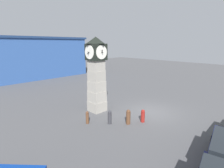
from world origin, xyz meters
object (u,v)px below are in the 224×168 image
object	(u,v)px
bollard_mid_row	(110,117)
bollard_end_row	(143,116)
bollard_near_tower	(87,117)
bollard_far_row	(128,117)
clock_tower	(96,74)

from	to	relation	value
bollard_mid_row	bollard_end_row	xyz separation A→B (m)	(1.86, -1.42, -0.03)
bollard_near_tower	bollard_mid_row	xyz separation A→B (m)	(1.07, -1.10, 0.04)
bollard_far_row	bollard_end_row	world-z (taller)	bollard_far_row
clock_tower	bollard_mid_row	xyz separation A→B (m)	(-0.94, -2.48, -2.60)
bollard_mid_row	bollard_end_row	bearing A→B (deg)	-37.30
clock_tower	bollard_mid_row	distance (m)	3.71
bollard_far_row	clock_tower	bearing A→B (deg)	89.13
bollard_near_tower	bollard_end_row	size ratio (longest dim) A/B	0.97
bollard_far_row	bollard_end_row	bearing A→B (deg)	-27.40
bollard_near_tower	bollard_end_row	bearing A→B (deg)	-40.71
bollard_near_tower	bollard_far_row	world-z (taller)	bollard_far_row
bollard_near_tower	bollard_mid_row	bearing A→B (deg)	-45.88
clock_tower	bollard_mid_row	size ratio (longest dim) A/B	6.07
bollard_near_tower	clock_tower	bearing A→B (deg)	34.35
bollard_mid_row	bollard_far_row	bearing A→B (deg)	-45.84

